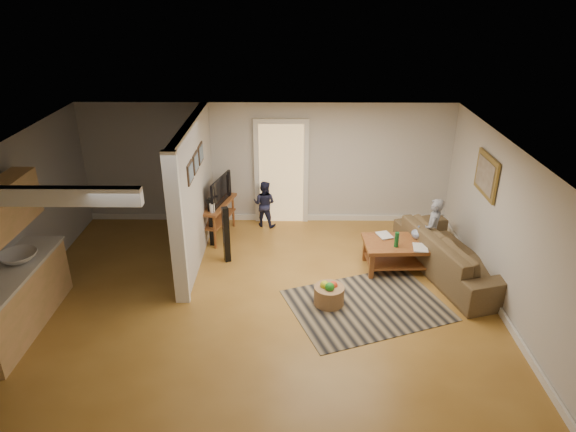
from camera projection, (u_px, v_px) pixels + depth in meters
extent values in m
plane|color=#8D5E23|center=(259.00, 298.00, 8.26)|extent=(7.50, 7.50, 0.00)
cube|color=beige|center=(267.00, 164.00, 10.46)|extent=(7.50, 0.04, 2.50)
cube|color=beige|center=(10.00, 227.00, 7.77)|extent=(0.04, 6.00, 2.50)
cube|color=beige|center=(506.00, 230.00, 7.69)|extent=(0.04, 6.00, 2.50)
cube|color=white|center=(255.00, 149.00, 7.21)|extent=(7.50, 6.00, 0.04)
cube|color=beige|center=(195.00, 192.00, 9.06)|extent=(0.15, 3.10, 2.50)
cube|color=white|center=(176.00, 231.00, 7.65)|extent=(0.22, 0.10, 2.50)
cube|color=white|center=(268.00, 217.00, 10.93)|extent=(7.50, 0.04, 0.12)
cube|color=white|center=(491.00, 296.00, 8.19)|extent=(0.04, 6.00, 0.12)
cube|color=#D8B272|center=(281.00, 174.00, 10.48)|extent=(0.90, 0.06, 2.10)
cube|color=tan|center=(17.00, 302.00, 7.38)|extent=(0.60, 2.20, 0.90)
cube|color=beige|center=(9.00, 274.00, 7.18)|extent=(0.64, 2.24, 0.05)
imported|color=silver|center=(19.00, 261.00, 7.44)|extent=(0.54, 0.54, 0.19)
cube|color=#302215|center=(190.00, 173.00, 8.22)|extent=(0.03, 0.40, 0.34)
cube|color=#302215|center=(195.00, 162.00, 8.67)|extent=(0.03, 0.40, 0.34)
cube|color=#302215|center=(200.00, 153.00, 9.13)|extent=(0.03, 0.40, 0.34)
cube|color=olive|center=(487.00, 175.00, 8.39)|extent=(0.04, 0.90, 0.68)
cube|color=black|center=(367.00, 305.00, 8.07)|extent=(2.78, 2.41, 0.01)
imported|color=#453822|center=(450.00, 273.00, 8.97)|extent=(1.68, 2.75, 0.75)
cube|color=brown|center=(403.00, 244.00, 8.90)|extent=(1.38, 0.84, 0.07)
cube|color=silver|center=(403.00, 243.00, 8.90)|extent=(0.86, 0.51, 0.02)
cube|color=brown|center=(401.00, 260.00, 9.04)|extent=(1.26, 0.73, 0.03)
cube|color=brown|center=(371.00, 266.00, 8.71)|extent=(0.08, 0.08, 0.49)
cube|color=brown|center=(441.00, 264.00, 8.74)|extent=(0.08, 0.08, 0.49)
cube|color=brown|center=(365.00, 248.00, 9.27)|extent=(0.08, 0.08, 0.49)
cube|color=brown|center=(430.00, 247.00, 9.31)|extent=(0.08, 0.08, 0.49)
imported|color=navy|center=(417.00, 238.00, 9.02)|extent=(0.24, 0.24, 0.24)
cylinder|color=#124F20|center=(397.00, 240.00, 8.68)|extent=(0.07, 0.07, 0.27)
imported|color=#998C4C|center=(379.00, 237.00, 9.06)|extent=(0.30, 0.35, 0.03)
imported|color=#66594C|center=(413.00, 248.00, 8.69)|extent=(0.28, 0.35, 0.02)
cube|color=brown|center=(217.00, 204.00, 9.97)|extent=(0.70, 1.22, 0.05)
cube|color=brown|center=(217.00, 219.00, 10.10)|extent=(0.63, 1.11, 0.03)
cylinder|color=brown|center=(201.00, 230.00, 9.71)|extent=(0.05, 0.05, 0.71)
cylinder|color=brown|center=(220.00, 209.00, 10.58)|extent=(0.05, 0.05, 0.71)
cylinder|color=brown|center=(215.00, 232.00, 9.65)|extent=(0.05, 0.05, 0.71)
cylinder|color=brown|center=(233.00, 211.00, 10.52)|extent=(0.05, 0.05, 0.71)
imported|color=black|center=(217.00, 203.00, 9.96)|extent=(0.34, 0.93, 0.53)
cylinder|color=white|center=(212.00, 208.00, 9.53)|extent=(0.10, 0.10, 0.17)
cube|color=black|center=(226.00, 235.00, 9.13)|extent=(0.14, 0.14, 1.06)
cube|color=black|center=(212.00, 222.00, 9.72)|extent=(0.11, 0.11, 0.97)
cylinder|color=olive|center=(329.00, 295.00, 8.05)|extent=(0.47, 0.47, 0.31)
sphere|color=red|center=(333.00, 286.00, 8.02)|extent=(0.14, 0.14, 0.14)
sphere|color=#C7CC18|center=(325.00, 285.00, 7.99)|extent=(0.14, 0.14, 0.14)
sphere|color=#238822|center=(330.00, 287.00, 7.91)|extent=(0.14, 0.14, 0.14)
imported|color=gray|center=(428.00, 262.00, 9.30)|extent=(0.45, 0.53, 1.25)
imported|color=#1F2241|center=(265.00, 225.00, 10.71)|extent=(0.56, 0.50, 0.98)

